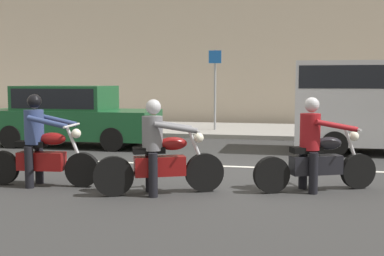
{
  "coord_description": "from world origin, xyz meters",
  "views": [
    {
      "loc": [
        0.92,
        -9.58,
        1.89
      ],
      "look_at": [
        -1.11,
        -0.0,
        0.92
      ],
      "focal_mm": 45.68,
      "sensor_mm": 36.0,
      "label": 1
    }
  ],
  "objects_px": {
    "motorcycle_with_rider_gray": "(159,155)",
    "parked_sedan_forest_green": "(71,115)",
    "motorcycle_with_rider_denim_blue": "(40,149)",
    "street_sign_post": "(215,82)",
    "motorcycle_with_rider_crimson": "(315,153)"
  },
  "relations": [
    {
      "from": "motorcycle_with_rider_crimson",
      "to": "street_sign_post",
      "type": "xyz_separation_m",
      "value": [
        -3.12,
        8.47,
        1.17
      ]
    },
    {
      "from": "motorcycle_with_rider_crimson",
      "to": "street_sign_post",
      "type": "height_order",
      "value": "street_sign_post"
    },
    {
      "from": "motorcycle_with_rider_gray",
      "to": "motorcycle_with_rider_denim_blue",
      "type": "distance_m",
      "value": 2.24
    },
    {
      "from": "motorcycle_with_rider_crimson",
      "to": "motorcycle_with_rider_gray",
      "type": "distance_m",
      "value": 2.65
    },
    {
      "from": "motorcycle_with_rider_denim_blue",
      "to": "parked_sedan_forest_green",
      "type": "height_order",
      "value": "parked_sedan_forest_green"
    },
    {
      "from": "motorcycle_with_rider_gray",
      "to": "street_sign_post",
      "type": "distance_m",
      "value": 9.33
    },
    {
      "from": "motorcycle_with_rider_gray",
      "to": "motorcycle_with_rider_denim_blue",
      "type": "relative_size",
      "value": 0.96
    },
    {
      "from": "motorcycle_with_rider_gray",
      "to": "parked_sedan_forest_green",
      "type": "xyz_separation_m",
      "value": [
        -4.1,
        5.22,
        0.24
      ]
    },
    {
      "from": "parked_sedan_forest_green",
      "to": "street_sign_post",
      "type": "bearing_deg",
      "value": 48.82
    },
    {
      "from": "motorcycle_with_rider_denim_blue",
      "to": "street_sign_post",
      "type": "xyz_separation_m",
      "value": [
        1.65,
        9.07,
        1.15
      ]
    },
    {
      "from": "motorcycle_with_rider_crimson",
      "to": "motorcycle_with_rider_gray",
      "type": "height_order",
      "value": "motorcycle_with_rider_crimson"
    },
    {
      "from": "motorcycle_with_rider_crimson",
      "to": "motorcycle_with_rider_gray",
      "type": "xyz_separation_m",
      "value": [
        -2.54,
        -0.77,
        -0.01
      ]
    },
    {
      "from": "motorcycle_with_rider_crimson",
      "to": "parked_sedan_forest_green",
      "type": "relative_size",
      "value": 0.43
    },
    {
      "from": "street_sign_post",
      "to": "motorcycle_with_rider_gray",
      "type": "bearing_deg",
      "value": -86.41
    },
    {
      "from": "motorcycle_with_rider_gray",
      "to": "parked_sedan_forest_green",
      "type": "distance_m",
      "value": 6.64
    }
  ]
}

